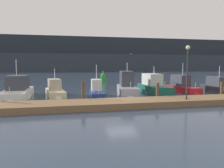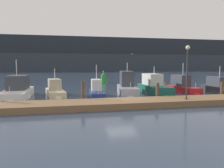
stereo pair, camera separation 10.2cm
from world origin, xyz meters
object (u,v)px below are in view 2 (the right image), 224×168
(motorboat_berth_5, at_px, (97,94))
(motorboat_berth_7, at_px, (154,89))
(motorboat_berth_6, at_px, (127,90))
(motorboat_berth_4, at_px, (55,93))
(dock_lamppost, at_px, (187,64))
(motorboat_berth_3, at_px, (17,94))
(motorboat_berth_8, at_px, (183,89))
(motorboat_berth_9, at_px, (219,90))
(channel_buoy, at_px, (103,78))

(motorboat_berth_5, height_order, motorboat_berth_7, motorboat_berth_5)
(motorboat_berth_6, xyz_separation_m, motorboat_berth_7, (3.30, 0.77, -0.01))
(motorboat_berth_4, xyz_separation_m, dock_lamppost, (10.19, -7.31, 2.96))
(motorboat_berth_3, relative_size, motorboat_berth_4, 1.27)
(motorboat_berth_6, bearing_deg, motorboat_berth_5, -167.01)
(motorboat_berth_4, distance_m, motorboat_berth_8, 14.16)
(motorboat_berth_3, height_order, motorboat_berth_8, motorboat_berth_3)
(motorboat_berth_3, distance_m, motorboat_berth_8, 17.63)
(motorboat_berth_4, relative_size, motorboat_berth_7, 0.90)
(motorboat_berth_4, xyz_separation_m, motorboat_berth_6, (7.31, -0.73, 0.20))
(motorboat_berth_6, height_order, motorboat_berth_9, motorboat_berth_6)
(motorboat_berth_4, xyz_separation_m, channel_buoy, (7.40, 14.14, 0.51))
(motorboat_berth_3, xyz_separation_m, motorboat_berth_7, (14.07, 0.51, 0.08))
(motorboat_berth_3, height_order, dock_lamppost, dock_lamppost)
(motorboat_berth_5, xyz_separation_m, motorboat_berth_6, (3.32, 0.77, 0.20))
(motorboat_berth_3, bearing_deg, motorboat_berth_8, 1.89)
(channel_buoy, bearing_deg, motorboat_berth_3, -126.61)
(motorboat_berth_5, height_order, motorboat_berth_8, motorboat_berth_8)
(dock_lamppost, bearing_deg, motorboat_berth_5, 136.85)
(motorboat_berth_6, height_order, motorboat_berth_8, motorboat_berth_6)
(motorboat_berth_8, relative_size, dock_lamppost, 1.31)
(motorboat_berth_7, relative_size, motorboat_berth_9, 1.25)
(motorboat_berth_5, relative_size, motorboat_berth_7, 0.74)
(motorboat_berth_7, height_order, dock_lamppost, dock_lamppost)
(motorboat_berth_4, bearing_deg, motorboat_berth_8, 0.43)
(motorboat_berth_8, distance_m, motorboat_berth_9, 4.03)
(motorboat_berth_4, height_order, motorboat_berth_6, motorboat_berth_6)
(motorboat_berth_7, bearing_deg, motorboat_berth_6, -166.87)
(motorboat_berth_4, relative_size, motorboat_berth_8, 1.04)
(motorboat_berth_7, xyz_separation_m, motorboat_berth_9, (7.38, -1.16, -0.14))
(motorboat_berth_4, relative_size, dock_lamppost, 1.36)
(motorboat_berth_7, relative_size, motorboat_berth_8, 1.15)
(motorboat_berth_9, xyz_separation_m, dock_lamppost, (-7.80, -6.19, 2.92))
(motorboat_berth_6, relative_size, motorboat_berth_8, 1.14)
(motorboat_berth_7, relative_size, dock_lamppost, 1.51)
(motorboat_berth_4, bearing_deg, motorboat_berth_6, -5.74)
(channel_buoy, bearing_deg, motorboat_berth_9, -55.23)
(motorboat_berth_4, bearing_deg, dock_lamppost, -35.67)
(motorboat_berth_5, xyz_separation_m, motorboat_berth_7, (6.62, 1.54, 0.19))
(motorboat_berth_3, distance_m, motorboat_berth_7, 14.08)
(motorboat_berth_7, bearing_deg, motorboat_berth_8, 1.14)
(motorboat_berth_6, distance_m, motorboat_berth_8, 6.90)
(motorboat_berth_6, relative_size, motorboat_berth_7, 0.99)
(dock_lamppost, bearing_deg, motorboat_berth_6, 113.62)
(motorboat_berth_4, bearing_deg, channel_buoy, 62.37)
(motorboat_berth_7, bearing_deg, motorboat_berth_4, -179.81)
(motorboat_berth_4, height_order, channel_buoy, motorboat_berth_4)
(motorboat_berth_5, bearing_deg, motorboat_berth_8, 8.98)
(channel_buoy, relative_size, dock_lamppost, 0.49)
(motorboat_berth_6, bearing_deg, channel_buoy, 89.67)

